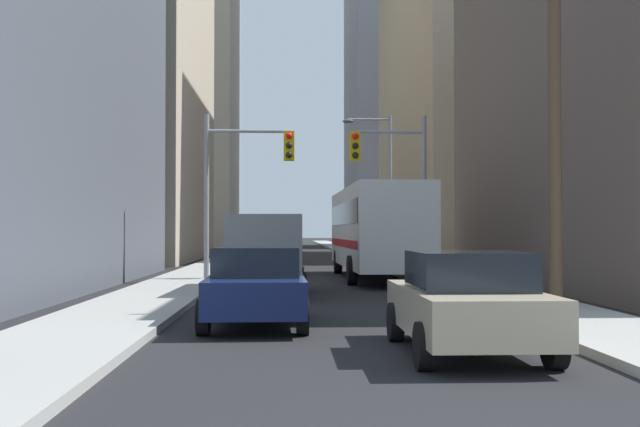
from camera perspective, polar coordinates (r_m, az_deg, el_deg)
The scene contains 16 objects.
sidewalk_left at distance 54.09m, azimuth -6.19°, elevation -3.15°, with size 2.52×160.00×0.15m, color #9E9E99.
sidewalk_right at distance 54.27m, azimuth 3.50°, elevation -3.15°, with size 2.52×160.00×0.15m, color #9E9E99.
city_bus at distance 29.32m, azimuth 4.13°, elevation -1.09°, with size 2.69×11.54×3.40m.
cargo_van_grey at distance 22.19m, azimuth -3.90°, elevation -2.68°, with size 2.16×5.25×2.26m.
sedan_beige at distance 11.70m, azimuth 10.76°, elevation -6.44°, with size 1.95×4.21×1.52m.
sedan_navy at distance 14.88m, azimuth -4.74°, elevation -5.35°, with size 1.95×4.24×1.52m.
sedan_green at distance 33.06m, azimuth -3.55°, elevation -3.12°, with size 1.95×4.26×1.52m.
sedan_blue at distance 46.63m, azimuth -3.15°, elevation -2.59°, with size 1.95×4.22×1.52m.
sedan_black at distance 40.74m, azimuth -3.33°, elevation -2.78°, with size 1.95×4.21×1.52m.
traffic_signal_near_left at distance 27.74m, azimuth -5.60°, elevation 3.23°, with size 3.22×0.44×6.00m.
traffic_signal_near_right at distance 27.95m, azimuth 5.38°, elevation 3.15°, with size 2.79×0.44×6.00m.
utility_pole_right at distance 17.98m, azimuth 16.93°, elevation 11.07°, with size 2.20×0.28×10.75m.
street_lamp_right at distance 37.94m, azimuth 4.63°, elevation 2.81°, with size 2.42×0.32×7.50m.
building_left_mid_office at distance 53.51m, azimuth -22.49°, elevation 10.36°, with size 24.85×20.09×25.10m, color #B7A893.
building_right_mid_block at distance 59.40m, azimuth 13.44°, elevation 10.55°, with size 15.51×25.89×27.97m, color tan.
building_right_far_highrise at distance 96.47m, azimuth 9.39°, elevation 14.26°, with size 23.31×21.04×55.36m, color #93939E.
Camera 1 is at (-1.02, -3.95, 1.82)m, focal length 43.34 mm.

